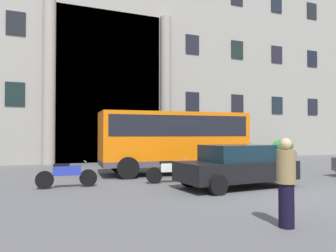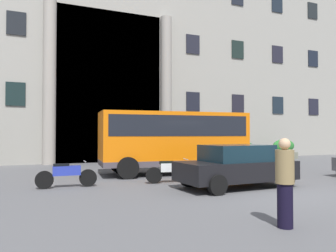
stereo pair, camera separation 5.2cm
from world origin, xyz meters
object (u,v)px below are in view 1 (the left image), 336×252
object	(u,v)px
hedge_planter_far_west	(175,153)
hedge_planter_entrance_left	(283,149)
scooter_by_planter	(170,171)
parked_hatchback_near	(237,166)
pedestrian_man_red_shirt	(286,182)
hedge_planter_west	(243,152)
motorcycle_far_end	(66,174)
orange_minibus	(174,137)
bus_stop_sign	(234,138)

from	to	relation	value
hedge_planter_far_west	hedge_planter_entrance_left	xyz separation A→B (m)	(8.91, 0.25, 0.07)
scooter_by_planter	parked_hatchback_near	bearing A→B (deg)	-40.60
hedge_planter_far_west	pedestrian_man_red_shirt	distance (m)	14.53
scooter_by_planter	hedge_planter_far_west	bearing A→B (deg)	73.49
hedge_planter_west	hedge_planter_far_west	distance (m)	5.07
hedge_planter_entrance_left	motorcycle_far_end	bearing A→B (deg)	-155.38
hedge_planter_far_west	scooter_by_planter	world-z (taller)	hedge_planter_far_west
orange_minibus	hedge_planter_entrance_left	size ratio (longest dim) A/B	3.40
hedge_planter_west	scooter_by_planter	world-z (taller)	hedge_planter_west
parked_hatchback_near	scooter_by_planter	xyz separation A→B (m)	(-1.62, 1.93, -0.29)
hedge_planter_entrance_left	scooter_by_planter	size ratio (longest dim) A/B	1.04
orange_minibus	pedestrian_man_red_shirt	distance (m)	9.07
bus_stop_sign	hedge_planter_entrance_left	size ratio (longest dim) A/B	1.29
scooter_by_planter	pedestrian_man_red_shirt	distance (m)	6.38
parked_hatchback_near	hedge_planter_far_west	bearing A→B (deg)	74.94
bus_stop_sign	hedge_planter_far_west	xyz separation A→B (m)	(-2.14, 3.26, -0.98)
hedge_planter_west	motorcycle_far_end	xyz separation A→B (m)	(-12.49, -7.09, -0.17)
orange_minibus	hedge_planter_entrance_left	distance (m)	12.54
bus_stop_sign	motorcycle_far_end	xyz separation A→B (m)	(-9.57, -3.97, -1.15)
hedge_planter_far_west	hedge_planter_entrance_left	distance (m)	8.91
orange_minibus	parked_hatchback_near	bearing A→B (deg)	-79.72
parked_hatchback_near	bus_stop_sign	bearing A→B (deg)	53.31
parked_hatchback_near	pedestrian_man_red_shirt	xyz separation A→B (m)	(-1.95, -4.43, 0.14)
hedge_planter_west	hedge_planter_far_west	world-z (taller)	hedge_planter_west
hedge_planter_west	hedge_planter_far_west	bearing A→B (deg)	178.40
hedge_planter_far_west	bus_stop_sign	bearing A→B (deg)	-56.77
orange_minibus	bus_stop_sign	world-z (taller)	orange_minibus
bus_stop_sign	pedestrian_man_red_shirt	size ratio (longest dim) A/B	1.48
parked_hatchback_near	orange_minibus	bearing A→B (deg)	91.53
hedge_planter_west	pedestrian_man_red_shirt	world-z (taller)	pedestrian_man_red_shirt
bus_stop_sign	hedge_planter_west	size ratio (longest dim) A/B	1.51
hedge_planter_west	motorcycle_far_end	distance (m)	14.37
bus_stop_sign	parked_hatchback_near	xyz separation A→B (m)	(-4.21, -6.27, -0.87)
hedge_planter_entrance_left	scooter_by_planter	world-z (taller)	hedge_planter_entrance_left
hedge_planter_entrance_left	scooter_by_planter	distance (m)	14.85
orange_minibus	bus_stop_sign	bearing A→B (deg)	27.64
hedge_planter_far_west	motorcycle_far_end	bearing A→B (deg)	-135.77
bus_stop_sign	hedge_planter_west	world-z (taller)	bus_stop_sign
bus_stop_sign	pedestrian_man_red_shirt	xyz separation A→B (m)	(-6.15, -10.70, -0.72)
bus_stop_sign	motorcycle_far_end	world-z (taller)	bus_stop_sign
hedge_planter_west	pedestrian_man_red_shirt	distance (m)	16.54
bus_stop_sign	hedge_planter_west	bearing A→B (deg)	46.83
bus_stop_sign	hedge_planter_entrance_left	bearing A→B (deg)	27.47
orange_minibus	hedge_planter_west	bearing A→B (deg)	39.35
orange_minibus	scooter_by_planter	bearing A→B (deg)	-110.87
hedge_planter_entrance_left	hedge_planter_west	bearing A→B (deg)	-174.11
pedestrian_man_red_shirt	orange_minibus	bearing A→B (deg)	143.11
orange_minibus	hedge_planter_far_west	size ratio (longest dim) A/B	4.02
bus_stop_sign	hedge_planter_west	distance (m)	4.39
hedge_planter_entrance_left	pedestrian_man_red_shirt	world-z (taller)	pedestrian_man_red_shirt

